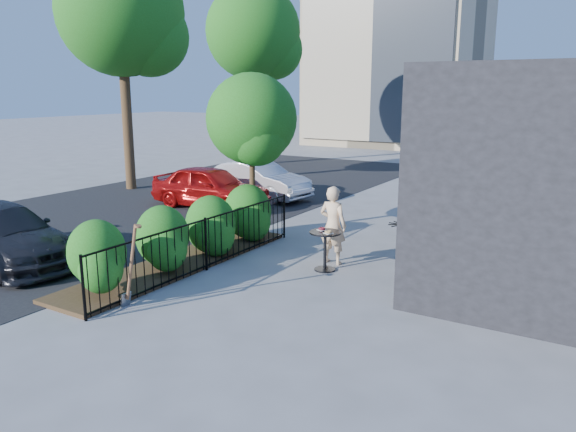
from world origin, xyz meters
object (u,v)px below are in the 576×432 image
Objects in this scene: cafe_table at (325,244)px; shovel at (130,271)px; patio_tree at (253,125)px; street_tree_near at (121,20)px; car_red at (211,187)px; street_tree_far at (254,38)px; woman at (333,225)px; car_darkgrey at (1,235)px; car_silver at (258,180)px.

shovel is (-1.81, -3.49, 0.11)m from cafe_table.
patio_tree is 5.50m from shovel.
street_tree_near reaches higher than car_red.
street_tree_far reaches higher than woman.
street_tree_near is 2.16× the size of car_red.
cafe_table is 6.92m from car_red.
patio_tree is at bearing -28.22° from car_darkgrey.
patio_tree is at bearing -126.13° from car_red.
cafe_table is (10.49, -4.70, -5.36)m from street_tree_near.
street_tree_far is at bearing 118.18° from shovel.
car_silver is (-5.54, 5.69, 0.06)m from cafe_table.
cafe_table is 6.79m from car_darkgrey.
patio_tree is 0.48× the size of street_tree_far.
cafe_table is at bearing -123.36° from car_red.
street_tree_far reaches higher than patio_tree.
shovel is at bearing -88.25° from car_darkgrey.
shovel is at bearing -61.82° from street_tree_far.
shovel is at bearing -78.93° from patio_tree.
street_tree_near is at bearing -90.00° from street_tree_far.
patio_tree is at bearing -18.36° from woman.
woman reaches higher than car_darkgrey.
car_darkgrey is at bearing 177.03° from car_red.
cafe_table is at bearing -50.46° from street_tree_far.
car_silver reaches higher than cafe_table.
patio_tree reaches higher than car_darkgrey.
street_tree_near reaches higher than car_silver.
patio_tree is at bearing 101.07° from shovel.
car_darkgrey is at bearing -125.16° from patio_tree.
street_tree_near is 9.60× the size of cafe_table.
street_tree_far is 5.01× the size of woman.
woman is 4.36m from shovel.
woman is 6.59m from car_red.
patio_tree is 3.47m from woman.
patio_tree reaches higher than cafe_table.
street_tree_far is 2.19× the size of car_silver.
street_tree_far is 11.46m from car_red.
shovel is 0.36× the size of car_darkgrey.
car_red reaches higher than car_darkgrey.
woman reaches higher than shovel.
street_tree_far is 19.11m from shovel.
street_tree_near is 1.00× the size of street_tree_far.
street_tree_far is at bearing 90.00° from street_tree_near.
car_darkgrey is at bearing -152.76° from cafe_table.
street_tree_near reaches higher than shovel.
shovel is 4.24m from car_darkgrey.
car_red is (4.60, -1.08, -5.26)m from street_tree_near.
street_tree_far is at bearing -47.67° from woman.
shovel is at bearing -117.42° from cafe_table.
car_darkgrey is at bearing -60.31° from street_tree_near.
street_tree_near is 1.95× the size of car_darkgrey.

